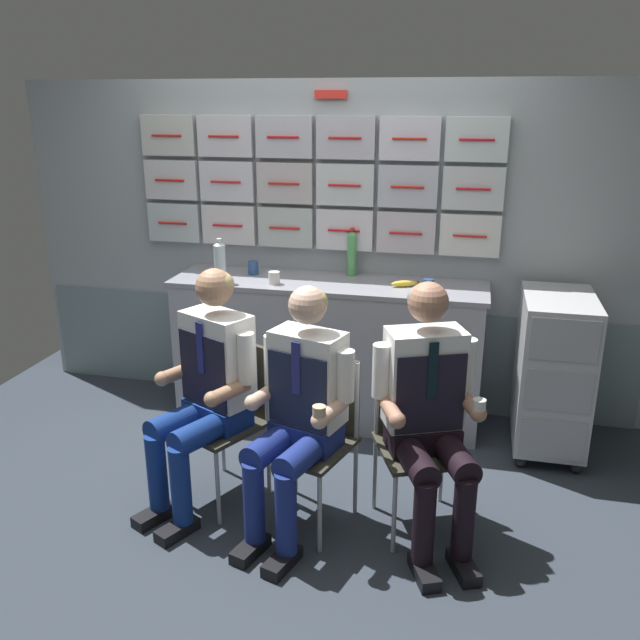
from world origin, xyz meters
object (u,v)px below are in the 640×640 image
at_px(folding_chair_left, 231,403).
at_px(water_bottle_short, 352,253).
at_px(folding_chair_center, 316,422).
at_px(espresso_cup_small, 428,284).
at_px(crew_member_right, 429,406).
at_px(crew_member_left, 206,382).
at_px(snack_banana, 405,284).
at_px(crew_member_center, 299,405).
at_px(folding_chair_right, 416,424).
at_px(service_trolley, 553,370).

relative_size(folding_chair_left, water_bottle_short, 2.66).
relative_size(folding_chair_center, espresso_cup_small, 13.34).
distance_m(crew_member_right, espresso_cup_small, 1.16).
height_order(crew_member_left, snack_banana, crew_member_left).
relative_size(crew_member_center, snack_banana, 7.12).
bearing_deg(folding_chair_right, folding_chair_center, -169.96).
bearing_deg(folding_chair_center, water_bottle_short, 93.01).
height_order(folding_chair_left, crew_member_right, crew_member_right).
distance_m(water_bottle_short, snack_banana, 0.44).
bearing_deg(crew_member_left, crew_member_center, -13.09).
bearing_deg(folding_chair_center, crew_member_right, -6.39).
bearing_deg(water_bottle_short, service_trolley, -13.43).
distance_m(folding_chair_left, crew_member_left, 0.24).
bearing_deg(folding_chair_center, crew_member_left, -176.23).
xyz_separation_m(folding_chair_right, water_bottle_short, (-0.55, 1.18, 0.57)).
bearing_deg(crew_member_center, crew_member_left, 166.91).
bearing_deg(crew_member_left, water_bottle_short, 69.42).
bearing_deg(service_trolley, folding_chair_center, -141.26).
relative_size(folding_chair_right, crew_member_right, 0.66).
distance_m(crew_member_right, snack_banana, 1.19).
bearing_deg(folding_chair_center, snack_banana, 74.32).
height_order(crew_member_center, crew_member_right, crew_member_right).
bearing_deg(snack_banana, crew_member_left, -127.72).
height_order(folding_chair_left, espresso_cup_small, espresso_cup_small).
distance_m(crew_member_left, water_bottle_short, 1.45).
height_order(folding_chair_left, folding_chair_right, same).
relative_size(folding_chair_left, crew_member_left, 0.67).
bearing_deg(crew_member_center, folding_chair_left, 149.17).
height_order(service_trolley, folding_chair_center, service_trolley).
bearing_deg(snack_banana, water_bottle_short, 151.92).
distance_m(folding_chair_left, crew_member_right, 1.06).
bearing_deg(espresso_cup_small, crew_member_right, -84.79).
distance_m(service_trolley, folding_chair_left, 1.89).
distance_m(service_trolley, crew_member_right, 1.23).
bearing_deg(folding_chair_center, service_trolley, 38.74).
bearing_deg(service_trolley, crew_member_left, -150.35).
height_order(service_trolley, crew_member_right, crew_member_right).
xyz_separation_m(folding_chair_left, water_bottle_short, (0.42, 1.16, 0.57)).
distance_m(crew_member_left, crew_member_center, 0.52).
height_order(folding_chair_right, snack_banana, snack_banana).
relative_size(service_trolley, crew_member_center, 0.78).
bearing_deg(folding_chair_right, service_trolley, 50.73).
xyz_separation_m(folding_chair_left, crew_member_left, (-0.07, -0.14, 0.18)).
xyz_separation_m(crew_member_center, crew_member_right, (0.59, 0.09, 0.02)).
bearing_deg(service_trolley, folding_chair_right, -129.27).
height_order(service_trolley, crew_member_center, crew_member_center).
distance_m(service_trolley, folding_chair_center, 1.54).
bearing_deg(folding_chair_left, folding_chair_center, -12.35).
xyz_separation_m(water_bottle_short, espresso_cup_small, (0.51, -0.21, -0.12)).
relative_size(folding_chair_center, water_bottle_short, 2.66).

